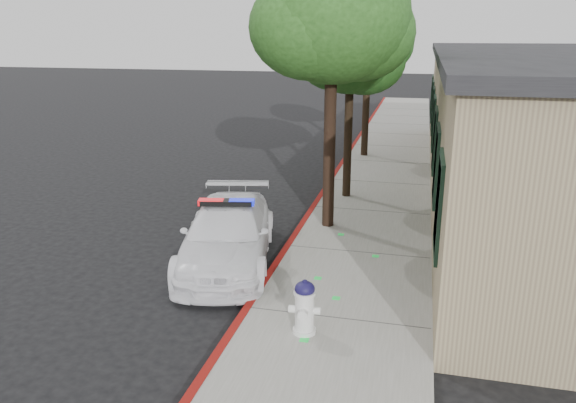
{
  "coord_description": "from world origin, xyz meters",
  "views": [
    {
      "loc": [
        2.79,
        -8.28,
        4.75
      ],
      "look_at": [
        0.1,
        2.84,
        1.23
      ],
      "focal_mm": 34.62,
      "sensor_mm": 36.0,
      "label": 1
    }
  ],
  "objects_px": {
    "clapboard_building": "(560,127)",
    "street_tree_near": "(333,24)",
    "fire_hydrant": "(305,307)",
    "street_tree_mid": "(351,55)",
    "police_car": "(228,234)",
    "street_tree_far": "(370,41)"
  },
  "relations": [
    {
      "from": "street_tree_near",
      "to": "street_tree_mid",
      "type": "relative_size",
      "value": 1.21
    },
    {
      "from": "street_tree_near",
      "to": "street_tree_mid",
      "type": "distance_m",
      "value": 2.83
    },
    {
      "from": "clapboard_building",
      "to": "fire_hydrant",
      "type": "bearing_deg",
      "value": -119.78
    },
    {
      "from": "police_car",
      "to": "street_tree_mid",
      "type": "height_order",
      "value": "street_tree_mid"
    },
    {
      "from": "police_car",
      "to": "fire_hydrant",
      "type": "bearing_deg",
      "value": -62.67
    },
    {
      "from": "fire_hydrant",
      "to": "street_tree_far",
      "type": "relative_size",
      "value": 0.16
    },
    {
      "from": "clapboard_building",
      "to": "fire_hydrant",
      "type": "distance_m",
      "value": 11.16
    },
    {
      "from": "police_car",
      "to": "fire_hydrant",
      "type": "xyz_separation_m",
      "value": [
        2.24,
        -2.7,
        -0.05
      ]
    },
    {
      "from": "police_car",
      "to": "street_tree_near",
      "type": "xyz_separation_m",
      "value": [
        1.75,
        2.46,
        4.26
      ]
    },
    {
      "from": "police_car",
      "to": "street_tree_near",
      "type": "bearing_deg",
      "value": 42.38
    },
    {
      "from": "clapboard_building",
      "to": "street_tree_mid",
      "type": "distance_m",
      "value": 6.45
    },
    {
      "from": "police_car",
      "to": "street_tree_far",
      "type": "height_order",
      "value": "street_tree_far"
    },
    {
      "from": "clapboard_building",
      "to": "fire_hydrant",
      "type": "xyz_separation_m",
      "value": [
        -5.49,
        -9.6,
        -1.52
      ]
    },
    {
      "from": "street_tree_near",
      "to": "fire_hydrant",
      "type": "bearing_deg",
      "value": -84.59
    },
    {
      "from": "clapboard_building",
      "to": "street_tree_near",
      "type": "height_order",
      "value": "street_tree_near"
    },
    {
      "from": "fire_hydrant",
      "to": "street_tree_near",
      "type": "distance_m",
      "value": 6.75
    },
    {
      "from": "fire_hydrant",
      "to": "street_tree_mid",
      "type": "height_order",
      "value": "street_tree_mid"
    },
    {
      "from": "clapboard_building",
      "to": "street_tree_near",
      "type": "relative_size",
      "value": 3.27
    },
    {
      "from": "clapboard_building",
      "to": "street_tree_far",
      "type": "xyz_separation_m",
      "value": [
        -5.95,
        3.96,
        2.29
      ]
    },
    {
      "from": "street_tree_near",
      "to": "clapboard_building",
      "type": "bearing_deg",
      "value": 36.53
    },
    {
      "from": "police_car",
      "to": "street_tree_mid",
      "type": "xyz_separation_m",
      "value": [
        1.84,
        5.18,
        3.49
      ]
    },
    {
      "from": "street_tree_near",
      "to": "street_tree_far",
      "type": "bearing_deg",
      "value": 89.82
    }
  ]
}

